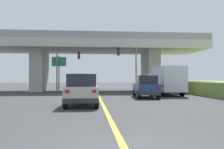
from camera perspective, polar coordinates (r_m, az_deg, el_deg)
ground at (r=35.58m, az=-3.71°, el=-3.77°), size 160.00×160.00×0.00m
overpass_bridge at (r=35.73m, az=-3.70°, el=5.04°), size 30.32×9.00×7.76m
lane_divider_stripe at (r=19.29m, az=-2.54°, el=-6.12°), size 0.20×26.71×0.01m
suv_lead at (r=16.05m, az=-6.93°, el=-3.53°), size 2.05×4.72×2.02m
suv_crossing at (r=22.77m, az=7.80°, el=-2.79°), size 2.16×4.59×2.02m
box_truck at (r=26.73m, az=12.35°, el=-1.31°), size 2.33×6.73×2.96m
traffic_signal_nearside at (r=31.93m, az=4.21°, el=3.00°), size 2.56×0.36×6.18m
traffic_signal_farside at (r=32.09m, az=-10.88°, el=2.61°), size 3.03×0.36×5.84m
highway_sign at (r=32.35m, az=-12.14°, el=2.16°), size 1.85×0.17×4.68m
semi_truck_distant at (r=54.77m, az=-7.25°, el=-1.19°), size 2.33×7.25×2.85m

